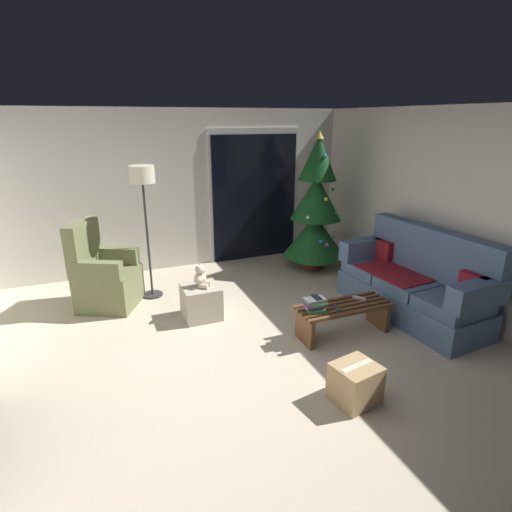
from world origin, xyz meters
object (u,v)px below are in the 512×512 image
(coffee_table, at_px, (343,314))
(armchair, at_px, (104,277))
(cardboard_box_taped_mid_floor, at_px, (355,383))
(remote_graphite, at_px, (337,308))
(book_stack, at_px, (315,305))
(ottoman, at_px, (201,302))
(christmas_tree, at_px, (316,211))
(teddy_bear_cream, at_px, (201,277))
(cell_phone, at_px, (317,297))
(floor_lamp, at_px, (143,188))
(couch, at_px, (415,284))
(remote_silver, at_px, (359,298))

(coffee_table, height_order, armchair, armchair)
(cardboard_box_taped_mid_floor, bearing_deg, armchair, 123.54)
(coffee_table, distance_m, remote_graphite, 0.20)
(book_stack, height_order, armchair, armchair)
(remote_graphite, bearing_deg, ottoman, -31.41)
(christmas_tree, bearing_deg, armchair, -176.65)
(book_stack, xyz_separation_m, teddy_bear_cream, (-0.98, 1.03, 0.08))
(book_stack, bearing_deg, cell_phone, 5.69)
(armchair, height_order, teddy_bear_cream, armchair)
(remote_graphite, xyz_separation_m, ottoman, (-1.24, 1.09, -0.18))
(christmas_tree, relative_size, cardboard_box_taped_mid_floor, 5.15)
(coffee_table, height_order, teddy_bear_cream, teddy_bear_cream)
(book_stack, xyz_separation_m, floor_lamp, (-1.45, 1.92, 1.06))
(remote_graphite, relative_size, christmas_tree, 0.07)
(couch, height_order, armchair, armchair)
(couch, distance_m, teddy_bear_cream, 2.64)
(teddy_bear_cream, bearing_deg, book_stack, -46.56)
(book_stack, height_order, cardboard_box_taped_mid_floor, book_stack)
(couch, height_order, ottoman, couch)
(couch, bearing_deg, ottoman, 159.81)
(ottoman, bearing_deg, armchair, 143.07)
(armchair, bearing_deg, remote_graphite, -39.31)
(christmas_tree, bearing_deg, book_stack, -119.98)
(remote_silver, relative_size, ottoman, 0.35)
(coffee_table, height_order, remote_silver, remote_silver)
(cell_phone, bearing_deg, book_stack, -171.83)
(coffee_table, distance_m, christmas_tree, 2.27)
(couch, relative_size, armchair, 1.76)
(couch, xyz_separation_m, floor_lamp, (-2.95, 1.80, 1.11))
(couch, xyz_separation_m, cell_phone, (-1.48, -0.12, 0.13))
(remote_graphite, height_order, book_stack, book_stack)
(teddy_bear_cream, bearing_deg, cardboard_box_taped_mid_floor, -68.28)
(couch, xyz_separation_m, remote_silver, (-0.86, -0.05, -0.02))
(coffee_table, bearing_deg, couch, 5.67)
(cardboard_box_taped_mid_floor, bearing_deg, remote_silver, 53.30)
(book_stack, relative_size, cell_phone, 1.69)
(book_stack, bearing_deg, remote_graphite, -10.80)
(coffee_table, xyz_separation_m, christmas_tree, (0.78, 2.01, 0.71))
(cell_phone, relative_size, floor_lamp, 0.08)
(remote_graphite, relative_size, cardboard_box_taped_mid_floor, 0.37)
(cell_phone, distance_m, christmas_tree, 2.37)
(teddy_bear_cream, bearing_deg, couch, -20.12)
(ottoman, bearing_deg, coffee_table, -36.66)
(teddy_bear_cream, bearing_deg, remote_graphite, -41.27)
(teddy_bear_cream, bearing_deg, ottoman, 143.34)
(coffee_table, distance_m, teddy_bear_cream, 1.73)
(remote_silver, bearing_deg, book_stack, -25.21)
(cell_phone, bearing_deg, teddy_bear_cream, 136.65)
(remote_silver, relative_size, cell_phone, 1.08)
(cardboard_box_taped_mid_floor, bearing_deg, couch, 34.10)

